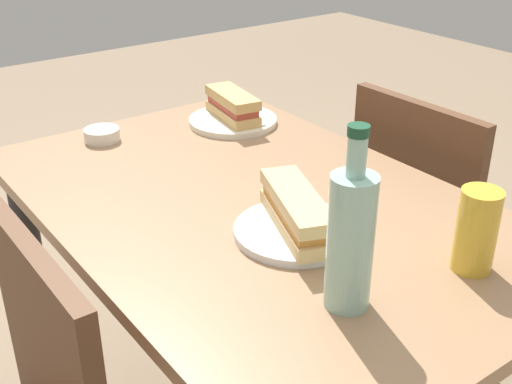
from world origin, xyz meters
The scene contains 11 objects.
dining_table centered at (0.00, 0.00, 0.63)m, with size 1.16×0.75×0.75m.
chair_far centered at (0.00, 0.57, 0.49)m, with size 0.41×0.41×0.86m.
plate_near centered at (0.15, -0.02, 0.76)m, with size 0.23×0.23×0.01m, color white.
baguette_sandwich_near centered at (0.15, -0.02, 0.80)m, with size 0.24×0.15×0.07m.
knife_near centered at (0.16, 0.03, 0.77)m, with size 0.18×0.04×0.01m.
plate_far centered at (-0.38, 0.21, 0.76)m, with size 0.23×0.23×0.01m, color silver.
baguette_sandwich_far centered at (-0.38, 0.21, 0.80)m, with size 0.19×0.10×0.07m.
knife_far centered at (-0.39, 0.26, 0.77)m, with size 0.18×0.06×0.01m.
water_bottle centered at (0.35, -0.09, 0.87)m, with size 0.07×0.07×0.29m.
beer_glass centered at (0.40, 0.14, 0.82)m, with size 0.07×0.07×0.14m, color gold.
olive_bowl centered at (-0.48, -0.11, 0.77)m, with size 0.09×0.09×0.03m, color silver.
Camera 1 is at (0.93, -0.68, 1.35)m, focal length 46.01 mm.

